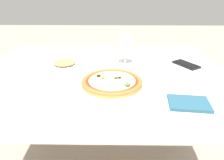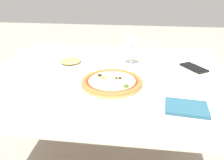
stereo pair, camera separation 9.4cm
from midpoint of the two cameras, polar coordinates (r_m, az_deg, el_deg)
dining_table at (r=1.11m, az=0.91°, el=-2.68°), size 1.22×0.98×0.71m
pizza_plate at (r=0.95m, az=2.85°, el=-0.79°), size 0.30×0.30×0.04m
wine_glass_far_left at (r=1.17m, az=7.44°, el=9.58°), size 0.08×0.08×0.17m
cell_phone at (r=1.24m, az=22.65°, el=2.97°), size 0.14×0.16×0.01m
side_plate at (r=1.21m, az=-8.54°, el=4.52°), size 0.20×0.20×0.03m
napkin_folded at (r=0.85m, az=21.95°, el=-6.81°), size 0.16×0.13×0.01m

